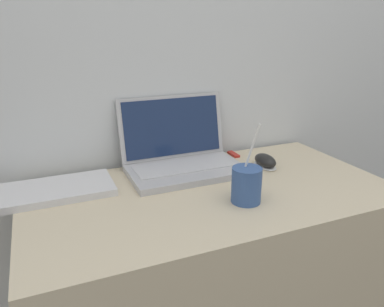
# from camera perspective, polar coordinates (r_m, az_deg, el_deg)

# --- Properties ---
(wall_back) EXTENTS (7.00, 0.04, 2.50)m
(wall_back) POSITION_cam_1_polar(r_m,az_deg,el_deg) (1.27, -3.33, 22.05)
(wall_back) COLOR silver
(wall_back) RESTS_ON ground_plane
(desk) EXTENTS (1.04, 0.55, 0.74)m
(desk) POSITION_cam_1_polar(r_m,az_deg,el_deg) (1.27, 2.68, -20.81)
(desk) COLOR beige
(desk) RESTS_ON ground_plane
(laptop) EXTENTS (0.36, 0.26, 0.22)m
(laptop) POSITION_cam_1_polar(r_m,az_deg,el_deg) (1.20, -1.64, -0.09)
(laptop) COLOR #ADADB2
(laptop) RESTS_ON desk
(drink_cup) EXTENTS (0.08, 0.08, 0.21)m
(drink_cup) POSITION_cam_1_polar(r_m,az_deg,el_deg) (0.99, 8.30, -4.63)
(drink_cup) COLOR #33518C
(drink_cup) RESTS_ON desk
(computer_mouse) EXTENTS (0.06, 0.10, 0.04)m
(computer_mouse) POSITION_cam_1_polar(r_m,az_deg,el_deg) (1.26, 11.09, -1.17)
(computer_mouse) COLOR white
(computer_mouse) RESTS_ON desk
(external_keyboard) EXTENTS (0.40, 0.17, 0.02)m
(external_keyboard) POSITION_cam_1_polar(r_m,az_deg,el_deg) (1.11, -22.36, -5.56)
(external_keyboard) COLOR silver
(external_keyboard) RESTS_ON desk
(usb_stick) EXTENTS (0.02, 0.06, 0.01)m
(usb_stick) POSITION_cam_1_polar(r_m,az_deg,el_deg) (1.35, 6.34, -0.11)
(usb_stick) COLOR #B2261E
(usb_stick) RESTS_ON desk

